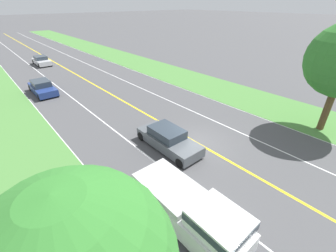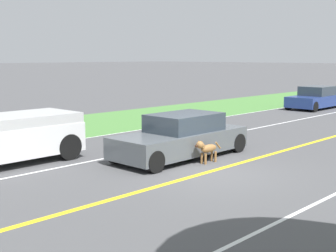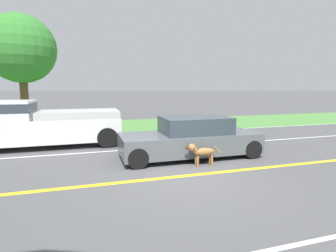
{
  "view_description": "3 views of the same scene",
  "coord_description": "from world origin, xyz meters",
  "px_view_note": "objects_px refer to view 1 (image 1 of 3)",
  "views": [
    {
      "loc": [
        10.06,
        8.52,
        8.63
      ],
      "look_at": [
        1.38,
        -1.54,
        1.22
      ],
      "focal_mm": 24.0,
      "sensor_mm": 36.0,
      "label": 1
    },
    {
      "loc": [
        -7.99,
        10.02,
        3.22
      ],
      "look_at": [
        1.66,
        -0.11,
        1.13
      ],
      "focal_mm": 50.0,
      "sensor_mm": 36.0,
      "label": 2
    },
    {
      "loc": [
        -6.49,
        2.44,
        2.41
      ],
      "look_at": [
        2.13,
        -0.19,
        1.09
      ],
      "focal_mm": 28.0,
      "sensor_mm": 36.0,
      "label": 3
    }
  ],
  "objects_px": {
    "car_trailing_near": "(42,88)",
    "dog": "(182,136)",
    "ego_car": "(168,139)",
    "car_trailing_mid": "(42,61)",
    "pickup_truck": "(192,210)"
  },
  "relations": [
    {
      "from": "car_trailing_near",
      "to": "car_trailing_mid",
      "type": "relative_size",
      "value": 1.07
    },
    {
      "from": "pickup_truck",
      "to": "car_trailing_mid",
      "type": "xyz_separation_m",
      "value": [
        -3.12,
        -34.84,
        -0.35
      ]
    },
    {
      "from": "ego_car",
      "to": "car_trailing_mid",
      "type": "bearing_deg",
      "value": -89.84
    },
    {
      "from": "ego_car",
      "to": "car_trailing_mid",
      "type": "xyz_separation_m",
      "value": [
        0.08,
        -29.64,
        -0.03
      ]
    },
    {
      "from": "ego_car",
      "to": "car_trailing_near",
      "type": "relative_size",
      "value": 1.05
    },
    {
      "from": "car_trailing_near",
      "to": "car_trailing_mid",
      "type": "bearing_deg",
      "value": -104.24
    },
    {
      "from": "dog",
      "to": "ego_car",
      "type": "bearing_deg",
      "value": -4.18
    },
    {
      "from": "car_trailing_near",
      "to": "ego_car",
      "type": "bearing_deg",
      "value": 101.89
    },
    {
      "from": "pickup_truck",
      "to": "car_trailing_near",
      "type": "bearing_deg",
      "value": -89.36
    },
    {
      "from": "ego_car",
      "to": "car_trailing_near",
      "type": "bearing_deg",
      "value": -78.11
    },
    {
      "from": "dog",
      "to": "pickup_truck",
      "type": "relative_size",
      "value": 0.21
    },
    {
      "from": "dog",
      "to": "pickup_truck",
      "type": "bearing_deg",
      "value": 51.27
    },
    {
      "from": "dog",
      "to": "car_trailing_near",
      "type": "relative_size",
      "value": 0.26
    },
    {
      "from": "car_trailing_near",
      "to": "dog",
      "type": "bearing_deg",
      "value": 105.52
    },
    {
      "from": "dog",
      "to": "car_trailing_mid",
      "type": "xyz_separation_m",
      "value": [
        1.21,
        -29.76,
        0.16
      ]
    }
  ]
}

